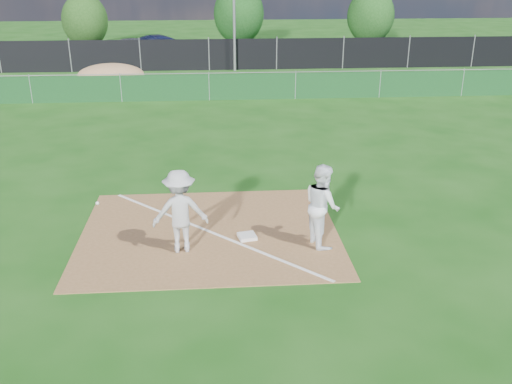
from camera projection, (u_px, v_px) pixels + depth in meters
ground at (210, 129)px, 21.77m from camera, size 90.00×90.00×0.00m
infield_dirt at (210, 232)px, 13.45m from camera, size 6.00×5.00×0.02m
foul_line at (210, 232)px, 13.44m from camera, size 5.01×5.01×0.01m
green_fence at (209, 87)px, 26.17m from camera, size 44.00×0.05×1.20m
dirt_mound at (111, 75)px, 29.06m from camera, size 3.38×2.60×1.17m
black_fence at (209, 55)px, 33.46m from camera, size 46.00×0.04×1.80m
parking_lot at (209, 57)px, 38.42m from camera, size 46.00×9.00×0.01m
first_base at (247, 236)px, 13.13m from camera, size 0.46×0.46×0.08m
play_at_first at (180, 211)px, 12.25m from camera, size 2.40×0.81×1.86m
runner at (322, 205)px, 12.59m from camera, size 0.90×1.05×1.89m
car_left at (138, 48)px, 37.56m from camera, size 4.46×2.72×1.42m
car_mid at (165, 48)px, 36.92m from camera, size 5.02×3.24×1.56m
car_right at (306, 50)px, 37.40m from camera, size 4.36×2.77×1.18m
tree_left at (85, 21)px, 41.48m from camera, size 3.29×3.29×3.91m
tree_mid at (239, 14)px, 43.06m from camera, size 3.79×3.79×4.49m
tree_right at (371, 16)px, 43.24m from camera, size 3.54×3.54×4.20m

